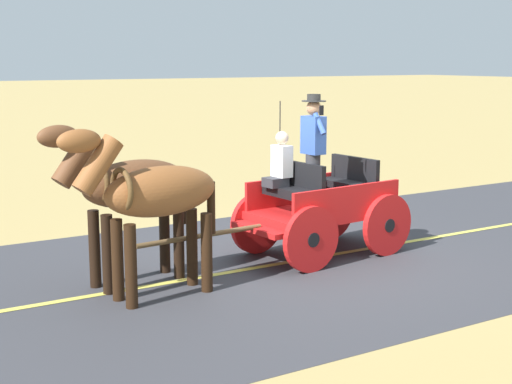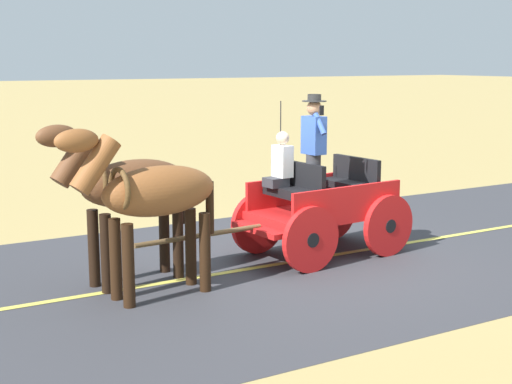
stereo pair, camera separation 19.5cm
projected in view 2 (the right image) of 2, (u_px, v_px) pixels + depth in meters
The scene contains 6 objects.
ground_plane at pixel (317, 258), 11.17m from camera, with size 200.00×200.00×0.00m, color tan.
road_surface at pixel (317, 258), 11.17m from camera, with size 6.52×160.00×0.01m, color #38383D.
road_centre_stripe at pixel (317, 258), 11.17m from camera, with size 0.12×160.00×0.00m, color #DBCC4C.
horse_drawn_carriage at pixel (319, 204), 11.20m from camera, with size 1.61×4.52×2.50m.
horse_near_side at pixel (152, 195), 9.12m from camera, with size 0.70×2.14×2.21m.
horse_off_side at pixel (127, 188), 9.68m from camera, with size 0.78×2.15×2.21m.
Camera 2 is at (-8.88, 6.23, 3.00)m, focal length 51.21 mm.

